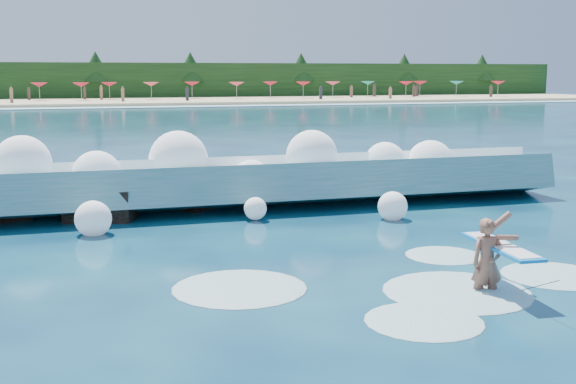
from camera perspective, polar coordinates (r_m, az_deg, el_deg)
name	(u,v)px	position (r m, az deg, el deg)	size (l,w,h in m)	color
ground	(242,277)	(13.37, -3.67, -6.74)	(200.00, 200.00, 0.00)	#082141
beach	(92,102)	(90.62, -15.22, 6.88)	(140.00, 20.00, 0.40)	tan
wet_band	(96,107)	(79.64, -14.95, 6.47)	(140.00, 5.00, 0.08)	silver
treeline	(89,82)	(100.56, -15.47, 8.41)	(140.00, 4.00, 5.00)	black
breaking_wave	(212,186)	(20.20, -6.06, 0.51)	(20.06, 3.05, 1.73)	teal
rock_cluster	(86,198)	(19.89, -15.71, -0.49)	(8.19, 3.24, 1.31)	black
surfer_with_board	(490,259)	(12.82, 15.70, -5.15)	(0.92, 2.78, 1.55)	brown
wave_spray	(218,168)	(20.01, -5.53, 1.94)	(15.13, 4.69, 2.18)	white
surf_foam	(437,288)	(12.98, 11.69, -7.43)	(9.32, 5.17, 0.13)	silver
beach_umbrellas	(92,84)	(92.34, -15.21, 8.20)	(112.97, 6.34, 0.50)	#C63A4D
beachgoers	(37,96)	(87.90, -19.25, 7.21)	(107.08, 13.14, 1.94)	#3F332D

